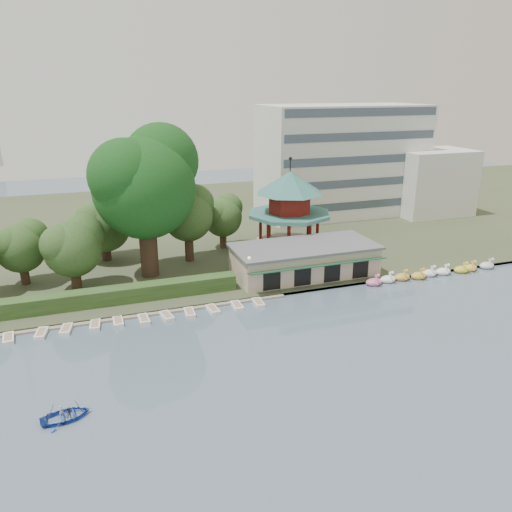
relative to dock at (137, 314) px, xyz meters
name	(u,v)px	position (x,y,z in m)	size (l,w,h in m)	color
ground_plane	(303,379)	(12.00, -17.20, -0.12)	(220.00, 220.00, 0.00)	slate
shore	(183,224)	(12.00, 34.80, 0.08)	(220.00, 70.00, 0.40)	#424930
embankment	(242,299)	(12.00, 0.10, 0.03)	(220.00, 0.60, 0.30)	gray
dock	(137,314)	(0.00, 0.00, 0.00)	(34.00, 1.60, 0.24)	gray
boathouse	(304,259)	(22.00, 4.77, 2.25)	(18.60, 9.39, 3.90)	#BDA68F
pavilion	(289,203)	(24.00, 14.80, 7.36)	(12.40, 12.40, 13.50)	#BDA68F
office_building	(356,164)	(44.67, 31.80, 9.61)	(38.00, 18.00, 20.00)	silver
hedge	(105,297)	(-3.00, 3.30, 1.18)	(30.00, 2.00, 1.80)	#325123
lamp_post	(249,267)	(13.50, 1.80, 3.22)	(0.36, 0.36, 4.28)	black
big_tree	(145,180)	(3.17, 11.00, 12.63)	(13.82, 12.88, 19.05)	#3A281C
small_trees	(102,230)	(-2.34, 14.21, 5.90)	(39.67, 17.21, 10.51)	#3A281C
swan_boats	(431,273)	(37.82, -0.62, 0.28)	(20.00, 2.15, 1.92)	pink
moored_rowboats	(131,320)	(-0.77, -1.43, 0.06)	(29.76, 2.76, 0.36)	white
rowboat_with_passengers	(65,413)	(-7.02, -16.35, 0.40)	(5.52, 4.33, 2.01)	#2449B5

